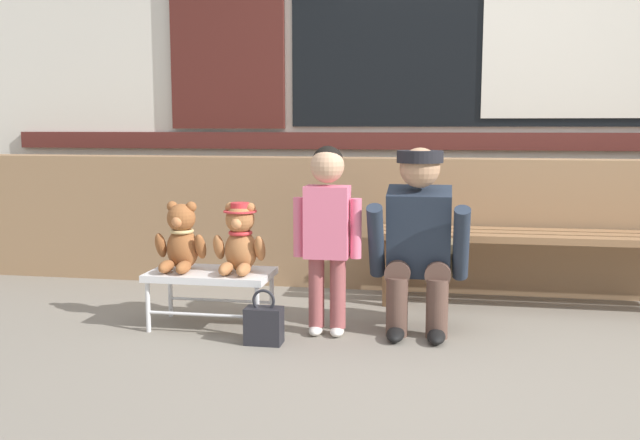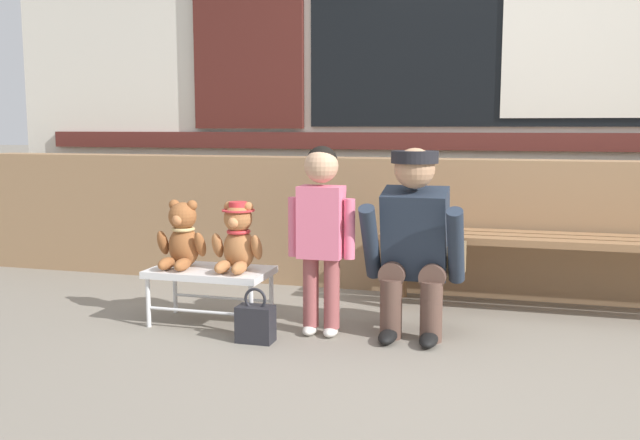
# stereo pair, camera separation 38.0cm
# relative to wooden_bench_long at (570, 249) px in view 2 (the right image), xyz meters

# --- Properties ---
(ground_plane) EXTENTS (60.00, 60.00, 0.00)m
(ground_plane) POSITION_rel_wooden_bench_long_xyz_m (-0.54, -1.06, -0.37)
(ground_plane) COLOR gray
(brick_low_wall) EXTENTS (7.11, 0.25, 0.85)m
(brick_low_wall) POSITION_rel_wooden_bench_long_xyz_m (-0.54, 0.37, 0.05)
(brick_low_wall) COLOR #997551
(brick_low_wall) RESTS_ON ground
(shop_facade) EXTENTS (7.26, 0.26, 3.68)m
(shop_facade) POSITION_rel_wooden_bench_long_xyz_m (-0.54, 0.88, 1.47)
(shop_facade) COLOR silver
(shop_facade) RESTS_ON ground
(wooden_bench_long) EXTENTS (2.10, 0.40, 0.44)m
(wooden_bench_long) POSITION_rel_wooden_bench_long_xyz_m (0.00, 0.00, 0.00)
(wooden_bench_long) COLOR #8E6642
(wooden_bench_long) RESTS_ON ground
(small_display_bench) EXTENTS (0.64, 0.36, 0.30)m
(small_display_bench) POSITION_rel_wooden_bench_long_xyz_m (-1.85, -0.74, -0.11)
(small_display_bench) COLOR silver
(small_display_bench) RESTS_ON ground
(teddy_bear_plain) EXTENTS (0.28, 0.26, 0.36)m
(teddy_bear_plain) POSITION_rel_wooden_bench_long_xyz_m (-2.01, -0.74, 0.09)
(teddy_bear_plain) COLOR #93562D
(teddy_bear_plain) RESTS_ON small_display_bench
(teddy_bear_with_hat) EXTENTS (0.28, 0.27, 0.36)m
(teddy_bear_with_hat) POSITION_rel_wooden_bench_long_xyz_m (-1.69, -0.74, 0.10)
(teddy_bear_with_hat) COLOR #A86B3D
(teddy_bear_with_hat) RESTS_ON small_display_bench
(child_standing) EXTENTS (0.35, 0.18, 0.96)m
(child_standing) POSITION_rel_wooden_bench_long_xyz_m (-1.23, -0.77, 0.22)
(child_standing) COLOR #994C4C
(child_standing) RESTS_ON ground
(adult_crouching) EXTENTS (0.50, 0.49, 0.95)m
(adult_crouching) POSITION_rel_wooden_bench_long_xyz_m (-0.77, -0.65, 0.11)
(adult_crouching) COLOR brown
(adult_crouching) RESTS_ON ground
(handbag_on_ground) EXTENTS (0.18, 0.11, 0.27)m
(handbag_on_ground) POSITION_rel_wooden_bench_long_xyz_m (-1.51, -0.98, -0.28)
(handbag_on_ground) COLOR #232328
(handbag_on_ground) RESTS_ON ground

